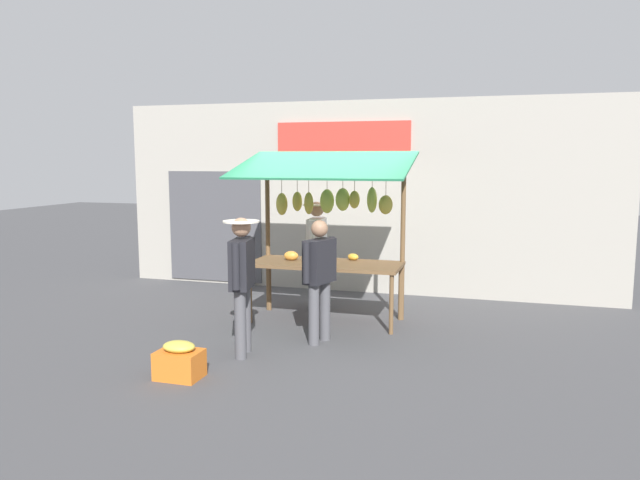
# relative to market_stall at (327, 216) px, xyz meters

# --- Properties ---
(ground_plane) EXTENTS (40.00, 40.00, 0.00)m
(ground_plane) POSITION_rel_market_stall_xyz_m (0.00, 0.07, -1.56)
(ground_plane) COLOR #424244
(street_backdrop) EXTENTS (9.00, 0.30, 3.40)m
(street_backdrop) POSITION_rel_market_stall_xyz_m (0.06, -2.13, 0.14)
(street_backdrop) COLOR #9E998E
(street_backdrop) RESTS_ON ground
(market_stall) EXTENTS (2.50, 1.46, 2.50)m
(market_stall) POSITION_rel_market_stall_xyz_m (0.00, 0.00, 0.00)
(market_stall) COLOR brown
(market_stall) RESTS_ON ground
(vendor_with_sunhat) EXTENTS (0.44, 0.72, 1.71)m
(vendor_with_sunhat) POSITION_rel_market_stall_xyz_m (0.37, -0.68, -0.54)
(vendor_with_sunhat) COLOR #4C4C51
(vendor_with_sunhat) RESTS_ON ground
(shopper_in_grey_tee) EXTENTS (0.35, 0.66, 1.61)m
(shopper_in_grey_tee) POSITION_rel_market_stall_xyz_m (-0.20, 1.08, -0.63)
(shopper_in_grey_tee) COLOR #4C4C51
(shopper_in_grey_tee) RESTS_ON ground
(shopper_with_ponytail) EXTENTS (0.44, 0.70, 1.69)m
(shopper_with_ponytail) POSITION_rel_market_stall_xyz_m (0.55, 1.84, -0.56)
(shopper_with_ponytail) COLOR #4C4C51
(shopper_with_ponytail) RESTS_ON ground
(produce_crate_near) EXTENTS (0.48, 0.36, 0.42)m
(produce_crate_near) POSITION_rel_market_stall_xyz_m (0.89, 2.77, -1.37)
(produce_crate_near) COLOR #D1661E
(produce_crate_near) RESTS_ON ground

